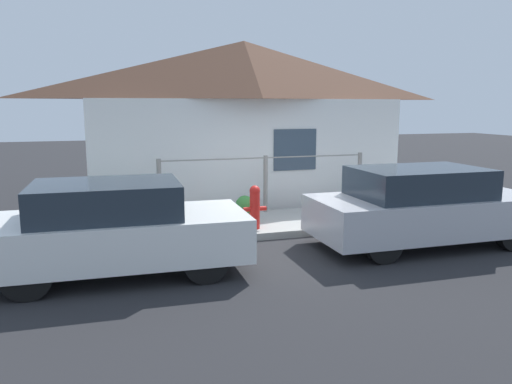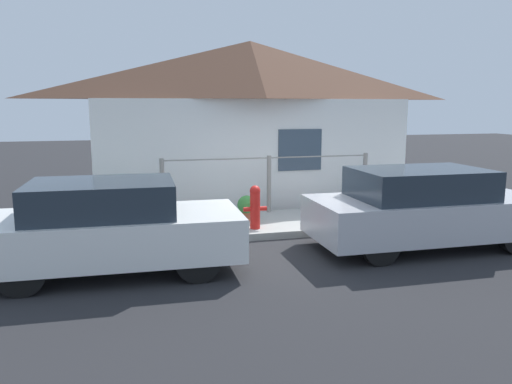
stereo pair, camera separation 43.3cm
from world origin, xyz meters
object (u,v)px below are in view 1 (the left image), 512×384
Objects in this scene: car_right at (423,207)px; fire_hydrant at (255,206)px; potted_plant_near_hydrant at (245,206)px; potted_plant_by_fence at (102,207)px; car_left at (116,228)px.

car_right is 4.86× the size of fire_hydrant.
fire_hydrant is 0.76m from potted_plant_near_hydrant.
car_right is 6.20m from potted_plant_by_fence.
car_right reaches higher than potted_plant_near_hydrant.
potted_plant_by_fence is (-0.19, 2.56, -0.16)m from car_left.
potted_plant_near_hydrant is at bearing -4.52° from potted_plant_by_fence.
potted_plant_near_hydrant is (0.01, 0.75, -0.15)m from fire_hydrant.
car_right is at bearing -29.93° from fire_hydrant.
potted_plant_near_hydrant is at bearing 89.27° from fire_hydrant.
fire_hydrant is 1.63× the size of potted_plant_near_hydrant.
potted_plant_near_hydrant is at bearing 42.38° from car_left.
car_left is at bearing -179.47° from car_right.
potted_plant_near_hydrant is at bearing 140.17° from car_right.
car_right reaches higher than car_left.
potted_plant_near_hydrant is (2.71, 2.33, -0.27)m from car_left.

